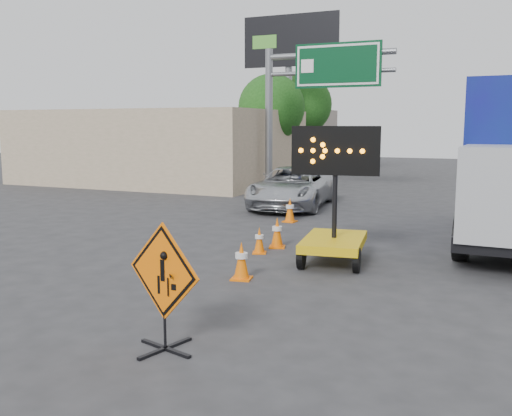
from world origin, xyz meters
The scene contains 14 objects.
ground centered at (0.00, 0.00, 0.00)m, with size 100.00×100.00×0.00m, color #2D2D30.
storefront_left_near centered at (-14.00, 20.00, 2.00)m, with size 14.00×10.00×4.00m, color #C6AB8F.
storefront_left_far centered at (-15.00, 34.00, 2.20)m, with size 12.00×10.00×4.40m, color gray.
highway_gantry centered at (-4.43, 17.96, 5.07)m, with size 6.18×0.38×6.90m.
billboard centered at (-8.35, 25.87, 7.35)m, with size 6.10×0.54×9.85m.
tree_left_near centered at (-8.00, 22.00, 4.16)m, with size 3.71×3.71×6.03m.
tree_left_far centered at (-9.00, 30.00, 4.60)m, with size 4.10×4.10×6.66m.
construction_sign centered at (-0.18, -1.14, 0.98)m, with size 1.37×0.98×1.87m.
arrow_board centered at (0.57, 4.93, 0.71)m, with size 2.01×2.41×3.19m.
pickup_truck centered at (-3.50, 13.18, 0.79)m, with size 2.62×5.68×1.58m, color #BABDC2.
cone_a centered at (-0.80, 2.75, 0.40)m, with size 0.48×0.48×0.81m.
cone_b centered at (-1.43, 5.15, 0.34)m, with size 0.44×0.44×0.67m.
cone_c centered at (-1.27, 5.96, 0.40)m, with size 0.52×0.52×0.81m.
cone_d centered at (-2.37, 9.87, 0.41)m, with size 0.44×0.44×0.82m.
Camera 1 is at (4.17, -7.79, 3.22)m, focal length 40.00 mm.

